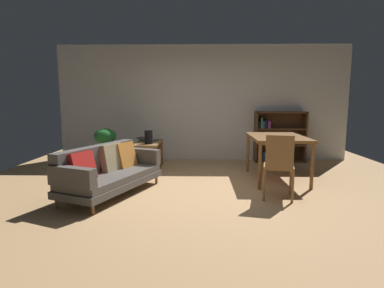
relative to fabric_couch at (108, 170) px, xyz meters
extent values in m
plane|color=tan|center=(1.48, 0.09, -0.37)|extent=(8.16, 8.16, 0.00)
cube|color=silver|center=(1.48, 2.79, 0.98)|extent=(6.80, 0.10, 2.70)
cylinder|color=brown|center=(0.66, 0.57, -0.30)|extent=(0.04, 0.04, 0.13)
cylinder|color=brown|center=(0.06, -0.90, -0.30)|extent=(0.04, 0.04, 0.13)
cylinder|color=brown|center=(0.09, 0.81, -0.30)|extent=(0.04, 0.04, 0.13)
cylinder|color=brown|center=(-0.51, -0.66, -0.30)|extent=(0.04, 0.04, 0.13)
cube|color=#56514C|center=(0.07, -0.05, -0.19)|extent=(1.34, 1.90, 0.10)
cube|color=#56514C|center=(0.07, -0.05, -0.09)|extent=(1.29, 1.82, 0.10)
cube|color=#56514C|center=(-0.18, 0.06, 0.16)|extent=(0.80, 1.62, 0.40)
cube|color=#56514C|center=(0.38, 0.70, 0.09)|extent=(0.70, 0.40, 0.26)
cube|color=#56514C|center=(-0.23, -0.79, 0.09)|extent=(0.70, 0.40, 0.26)
cube|color=red|center=(-0.23, -0.44, 0.15)|extent=(0.35, 0.46, 0.42)
cube|color=tan|center=(0.02, 0.17, 0.16)|extent=(0.33, 0.47, 0.45)
cube|color=orange|center=(0.15, 0.44, 0.15)|extent=(0.38, 0.47, 0.44)
cube|color=olive|center=(0.35, 2.17, -0.08)|extent=(0.47, 0.04, 0.58)
cube|color=olive|center=(0.35, 1.13, -0.08)|extent=(0.47, 0.04, 0.58)
cube|color=olive|center=(0.35, 1.65, -0.13)|extent=(0.47, 1.03, 0.04)
cube|color=olive|center=(0.35, 1.65, 0.19)|extent=(0.47, 1.07, 0.04)
cube|color=olive|center=(0.35, 1.65, -0.35)|extent=(0.47, 1.03, 0.04)
cube|color=#333338|center=(0.39, 1.85, 0.21)|extent=(0.28, 0.35, 0.02)
cube|color=black|center=(0.20, 1.90, 0.24)|extent=(0.26, 0.33, 0.06)
cylinder|color=black|center=(0.40, 1.41, 0.34)|extent=(0.16, 0.16, 0.27)
cylinder|color=slate|center=(0.40, 1.41, 0.39)|extent=(0.09, 0.09, 0.01)
cylinder|color=#333338|center=(-0.55, 1.69, -0.28)|extent=(0.27, 0.27, 0.19)
cylinder|color=#287A33|center=(-0.46, 1.70, 0.12)|extent=(0.23, 0.08, 0.62)
cylinder|color=#287A33|center=(-0.52, 1.82, 0.11)|extent=(0.09, 0.30, 0.60)
cylinder|color=#287A33|center=(-0.59, 1.69, -0.01)|extent=(0.12, 0.04, 0.36)
cylinder|color=#287A33|center=(-0.53, 1.59, 0.04)|extent=(0.09, 0.24, 0.47)
ellipsoid|color=#287A33|center=(-0.55, 1.69, 0.32)|extent=(0.45, 0.45, 0.32)
cylinder|color=brown|center=(2.37, 1.50, 0.00)|extent=(0.06, 0.06, 0.75)
cylinder|color=brown|center=(2.37, 0.27, 0.00)|extent=(0.06, 0.06, 0.75)
cylinder|color=brown|center=(3.20, 1.50, 0.00)|extent=(0.06, 0.06, 0.75)
cylinder|color=brown|center=(3.20, 0.27, 0.00)|extent=(0.06, 0.06, 0.75)
cube|color=brown|center=(2.79, 0.89, 0.40)|extent=(0.93, 1.33, 0.05)
cylinder|color=olive|center=(2.41, 0.07, -0.14)|extent=(0.04, 0.04, 0.45)
cylinder|color=olive|center=(2.79, -0.02, -0.14)|extent=(0.04, 0.04, 0.45)
cylinder|color=olive|center=(2.32, -0.31, -0.14)|extent=(0.04, 0.04, 0.45)
cylinder|color=olive|center=(2.70, -0.39, -0.14)|extent=(0.04, 0.04, 0.45)
cube|color=olive|center=(2.55, -0.16, 0.10)|extent=(0.50, 0.51, 0.04)
cube|color=olive|center=(2.51, -0.35, 0.35)|extent=(0.38, 0.12, 0.46)
cube|color=#56351E|center=(2.71, 2.56, 0.21)|extent=(0.04, 0.34, 1.17)
cube|color=#56351E|center=(3.83, 2.56, 0.21)|extent=(0.04, 0.34, 1.17)
cube|color=#56351E|center=(3.27, 2.56, 0.78)|extent=(1.16, 0.34, 0.04)
cube|color=#56351E|center=(3.27, 2.56, -0.35)|extent=(1.16, 0.34, 0.04)
cube|color=#56351E|center=(3.27, 2.71, 0.21)|extent=(1.12, 0.04, 1.17)
cube|color=#56351E|center=(3.27, 2.56, 0.03)|extent=(1.12, 0.33, 0.04)
cube|color=#56351E|center=(3.27, 2.56, 0.40)|extent=(1.12, 0.33, 0.04)
cube|color=#2D5199|center=(2.77, 2.54, -0.23)|extent=(0.05, 0.27, 0.21)
cube|color=black|center=(2.84, 2.54, -0.25)|extent=(0.06, 0.26, 0.16)
cube|color=#2D5199|center=(2.90, 2.53, -0.24)|extent=(0.05, 0.23, 0.20)
cube|color=black|center=(2.96, 2.54, -0.24)|extent=(0.07, 0.28, 0.19)
cube|color=gold|center=(3.02, 2.53, -0.25)|extent=(0.04, 0.25, 0.17)
cube|color=orange|center=(2.78, 2.54, 0.15)|extent=(0.07, 0.27, 0.21)
cube|color=gold|center=(2.84, 2.54, 0.16)|extent=(0.05, 0.27, 0.23)
cube|color=gold|center=(2.90, 2.53, 0.15)|extent=(0.05, 0.24, 0.22)
cube|color=#993884|center=(2.95, 2.54, 0.15)|extent=(0.04, 0.28, 0.20)
cube|color=#2D5199|center=(3.01, 2.53, 0.15)|extent=(0.07, 0.23, 0.21)
cube|color=black|center=(2.77, 2.52, 0.49)|extent=(0.04, 0.21, 0.15)
cube|color=#337F47|center=(2.81, 2.54, 0.54)|extent=(0.03, 0.27, 0.24)
cube|color=#2D5199|center=(2.86, 2.52, 0.50)|extent=(0.05, 0.21, 0.16)
cube|color=black|center=(2.92, 2.53, 0.51)|extent=(0.06, 0.25, 0.19)
cube|color=#993884|center=(2.99, 2.54, 0.50)|extent=(0.06, 0.28, 0.17)
camera|label=1|loc=(1.40, -4.57, 1.07)|focal=28.77mm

